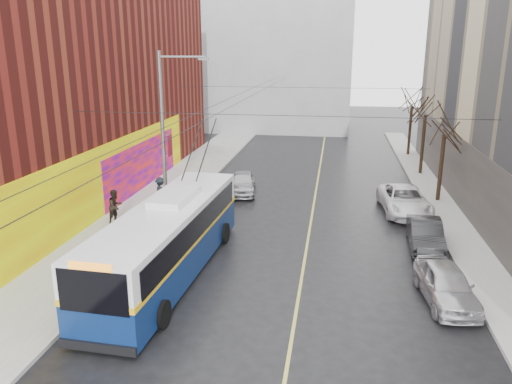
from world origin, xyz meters
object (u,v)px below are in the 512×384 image
(parked_car_b, at_px, (425,234))
(tree_far, at_px, (413,97))
(parked_car_c, at_px, (404,200))
(streetlight_pole, at_px, (166,133))
(pedestrian_a, at_px, (162,200))
(tree_near, at_px, (446,121))
(following_car, at_px, (242,183))
(trolleybus, at_px, (168,239))
(pedestrian_c, at_px, (161,192))
(parked_car_a, at_px, (446,284))
(tree_mid, at_px, (426,104))
(pedestrian_b, at_px, (115,206))

(parked_car_b, bearing_deg, tree_far, 87.14)
(parked_car_c, bearing_deg, parked_car_b, -91.57)
(parked_car_c, bearing_deg, streetlight_pole, -169.30)
(streetlight_pole, relative_size, pedestrian_a, 5.64)
(streetlight_pole, bearing_deg, parked_car_c, 15.66)
(streetlight_pole, xyz_separation_m, tree_near, (15.14, 6.00, 0.13))
(streetlight_pole, distance_m, following_car, 7.88)
(trolleybus, xyz_separation_m, following_car, (0.74, 12.52, -0.89))
(trolleybus, bearing_deg, pedestrian_c, 114.39)
(tree_near, bearing_deg, parked_car_b, -104.45)
(tree_far, bearing_deg, parked_car_b, -95.25)
(trolleybus, bearing_deg, parked_car_a, -0.48)
(parked_car_b, height_order, pedestrian_c, pedestrian_c)
(parked_car_a, xyz_separation_m, pedestrian_a, (-13.67, 7.78, 0.24))
(tree_mid, height_order, pedestrian_b, tree_mid)
(tree_far, distance_m, parked_car_a, 27.55)
(following_car, xyz_separation_m, pedestrian_b, (-5.49, -7.18, 0.36))
(parked_car_b, bearing_deg, tree_near, 77.94)
(tree_far, height_order, pedestrian_b, tree_far)
(tree_mid, bearing_deg, following_car, -150.30)
(tree_near, bearing_deg, tree_far, 90.00)
(streetlight_pole, bearing_deg, tree_near, 21.62)
(trolleybus, xyz_separation_m, pedestrian_c, (-3.37, 8.48, -0.56))
(parked_car_a, bearing_deg, streetlight_pole, 145.25)
(parked_car_b, bearing_deg, pedestrian_b, -179.84)
(tree_far, relative_size, trolleybus, 0.54)
(parked_car_c, bearing_deg, tree_far, 77.00)
(tree_mid, bearing_deg, streetlight_pole, -139.35)
(tree_near, height_order, following_car, tree_near)
(trolleybus, distance_m, parked_car_b, 11.98)
(parked_car_a, distance_m, pedestrian_a, 15.73)
(tree_near, distance_m, pedestrian_a, 17.13)
(pedestrian_b, bearing_deg, trolleybus, -116.76)
(tree_far, xyz_separation_m, parked_car_c, (-2.32, -16.41, -4.40))
(parked_car_b, distance_m, parked_car_c, 5.37)
(parked_car_b, bearing_deg, trolleybus, -154.26)
(following_car, relative_size, pedestrian_c, 2.33)
(tree_mid, height_order, following_car, tree_mid)
(trolleybus, relative_size, parked_car_a, 2.95)
(following_car, bearing_deg, parked_car_b, -45.49)
(parked_car_b, distance_m, following_car, 12.85)
(pedestrian_a, bearing_deg, tree_mid, -54.70)
(tree_far, height_order, pedestrian_c, tree_far)
(following_car, relative_size, pedestrian_b, 2.25)
(parked_car_b, relative_size, pedestrian_b, 2.25)
(following_car, height_order, pedestrian_c, pedestrian_c)
(following_car, bearing_deg, tree_mid, 21.52)
(tree_mid, xyz_separation_m, parked_car_b, (-2.00, -14.76, -4.58))
(tree_near, xyz_separation_m, following_car, (-12.22, 0.03, -4.27))
(streetlight_pole, relative_size, parked_car_b, 2.19)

